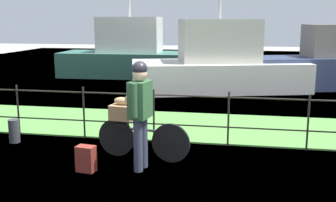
{
  "coord_description": "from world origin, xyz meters",
  "views": [
    {
      "loc": [
        0.91,
        -5.36,
        2.29
      ],
      "look_at": [
        -0.33,
        1.41,
        0.9
      ],
      "focal_mm": 43.61,
      "sensor_mm": 36.0,
      "label": 1
    }
  ],
  "objects_px": {
    "backpack_on_paving": "(86,159)",
    "moored_boat_near": "(130,55)",
    "moored_boat_far": "(218,65)",
    "bicycle_main": "(142,139)",
    "cyclist_person": "(140,106)",
    "wooden_crate": "(122,112)",
    "terrier_dog": "(123,100)",
    "mooring_bollard": "(14,131)"
  },
  "relations": [
    {
      "from": "moored_boat_near",
      "to": "moored_boat_far",
      "type": "relative_size",
      "value": 0.94
    },
    {
      "from": "terrier_dog",
      "to": "backpack_on_paving",
      "type": "height_order",
      "value": "terrier_dog"
    },
    {
      "from": "mooring_bollard",
      "to": "moored_boat_far",
      "type": "height_order",
      "value": "moored_boat_far"
    },
    {
      "from": "cyclist_person",
      "to": "moored_boat_near",
      "type": "relative_size",
      "value": 0.3
    },
    {
      "from": "bicycle_main",
      "to": "mooring_bollard",
      "type": "bearing_deg",
      "value": 169.99
    },
    {
      "from": "cyclist_person",
      "to": "backpack_on_paving",
      "type": "height_order",
      "value": "cyclist_person"
    },
    {
      "from": "terrier_dog",
      "to": "backpack_on_paving",
      "type": "relative_size",
      "value": 0.81
    },
    {
      "from": "terrier_dog",
      "to": "moored_boat_far",
      "type": "xyz_separation_m",
      "value": [
        1.14,
        6.94,
        -0.15
      ]
    },
    {
      "from": "terrier_dog",
      "to": "mooring_bollard",
      "type": "relative_size",
      "value": 0.73
    },
    {
      "from": "backpack_on_paving",
      "to": "moored_boat_far",
      "type": "bearing_deg",
      "value": -91.91
    },
    {
      "from": "terrier_dog",
      "to": "cyclist_person",
      "type": "height_order",
      "value": "cyclist_person"
    },
    {
      "from": "mooring_bollard",
      "to": "moored_boat_far",
      "type": "xyz_separation_m",
      "value": [
        3.41,
        6.53,
        0.6
      ]
    },
    {
      "from": "bicycle_main",
      "to": "moored_boat_far",
      "type": "xyz_separation_m",
      "value": [
        0.82,
        6.99,
        0.48
      ]
    },
    {
      "from": "backpack_on_paving",
      "to": "moored_boat_near",
      "type": "distance_m",
      "value": 10.53
    },
    {
      "from": "wooden_crate",
      "to": "moored_boat_far",
      "type": "xyz_separation_m",
      "value": [
        1.16,
        6.94,
        0.05
      ]
    },
    {
      "from": "moored_boat_far",
      "to": "moored_boat_near",
      "type": "bearing_deg",
      "value": 144.97
    },
    {
      "from": "moored_boat_near",
      "to": "mooring_bollard",
      "type": "bearing_deg",
      "value": -88.24
    },
    {
      "from": "bicycle_main",
      "to": "terrier_dog",
      "type": "xyz_separation_m",
      "value": [
        -0.32,
        0.05,
        0.63
      ]
    },
    {
      "from": "cyclist_person",
      "to": "backpack_on_paving",
      "type": "xyz_separation_m",
      "value": [
        -0.8,
        -0.24,
        -0.8
      ]
    },
    {
      "from": "backpack_on_paving",
      "to": "moored_boat_near",
      "type": "bearing_deg",
      "value": -68.84
    },
    {
      "from": "moored_boat_far",
      "to": "mooring_bollard",
      "type": "bearing_deg",
      "value": -117.56
    },
    {
      "from": "moored_boat_far",
      "to": "bicycle_main",
      "type": "bearing_deg",
      "value": -96.69
    },
    {
      "from": "wooden_crate",
      "to": "moored_boat_far",
      "type": "bearing_deg",
      "value": 80.47
    },
    {
      "from": "wooden_crate",
      "to": "cyclist_person",
      "type": "distance_m",
      "value": 0.72
    },
    {
      "from": "cyclist_person",
      "to": "wooden_crate",
      "type": "bearing_deg",
      "value": 130.26
    },
    {
      "from": "cyclist_person",
      "to": "moored_boat_far",
      "type": "xyz_separation_m",
      "value": [
        0.72,
        7.46,
        -0.18
      ]
    },
    {
      "from": "backpack_on_paving",
      "to": "mooring_bollard",
      "type": "relative_size",
      "value": 0.91
    },
    {
      "from": "bicycle_main",
      "to": "moored_boat_far",
      "type": "height_order",
      "value": "moored_boat_far"
    },
    {
      "from": "wooden_crate",
      "to": "bicycle_main",
      "type": "bearing_deg",
      "value": -8.66
    },
    {
      "from": "bicycle_main",
      "to": "cyclist_person",
      "type": "relative_size",
      "value": 0.95
    },
    {
      "from": "wooden_crate",
      "to": "terrier_dog",
      "type": "bearing_deg",
      "value": -8.66
    },
    {
      "from": "mooring_bollard",
      "to": "wooden_crate",
      "type": "bearing_deg",
      "value": -10.21
    },
    {
      "from": "terrier_dog",
      "to": "mooring_bollard",
      "type": "distance_m",
      "value": 2.42
    },
    {
      "from": "moored_boat_near",
      "to": "cyclist_person",
      "type": "bearing_deg",
      "value": -73.55
    },
    {
      "from": "terrier_dog",
      "to": "moored_boat_far",
      "type": "relative_size",
      "value": 0.05
    },
    {
      "from": "terrier_dog",
      "to": "mooring_bollard",
      "type": "xyz_separation_m",
      "value": [
        -2.27,
        0.41,
        -0.75
      ]
    },
    {
      "from": "moored_boat_near",
      "to": "moored_boat_far",
      "type": "height_order",
      "value": "moored_boat_near"
    },
    {
      "from": "bicycle_main",
      "to": "moored_boat_far",
      "type": "relative_size",
      "value": 0.27
    },
    {
      "from": "cyclist_person",
      "to": "moored_boat_near",
      "type": "distance_m",
      "value": 10.48
    },
    {
      "from": "wooden_crate",
      "to": "mooring_bollard",
      "type": "height_order",
      "value": "wooden_crate"
    },
    {
      "from": "bicycle_main",
      "to": "moored_boat_near",
      "type": "bearing_deg",
      "value": 106.68
    },
    {
      "from": "terrier_dog",
      "to": "moored_boat_far",
      "type": "height_order",
      "value": "moored_boat_far"
    }
  ]
}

